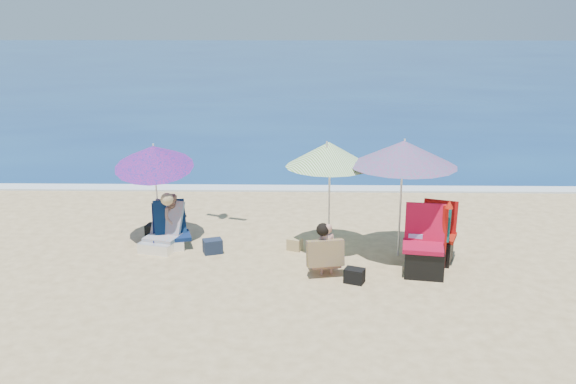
{
  "coord_description": "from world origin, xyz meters",
  "views": [
    {
      "loc": [
        -0.1,
        -9.19,
        4.0
      ],
      "look_at": [
        -0.3,
        1.0,
        1.1
      ],
      "focal_mm": 39.66,
      "sensor_mm": 36.0,
      "label": 1
    }
  ],
  "objects_px": {
    "umbrella_turquoise": "(404,153)",
    "furled_umbrella": "(445,232)",
    "chair_rainbow": "(162,237)",
    "chair_navy": "(168,236)",
    "camp_chair_right": "(435,240)",
    "person_left": "(174,219)",
    "umbrella_striped": "(329,154)",
    "camp_chair_left": "(424,254)",
    "umbrella_blue": "(154,156)",
    "person_center": "(325,250)"
  },
  "relations": [
    {
      "from": "umbrella_turquoise",
      "to": "furled_umbrella",
      "type": "height_order",
      "value": "umbrella_turquoise"
    },
    {
      "from": "camp_chair_right",
      "to": "person_left",
      "type": "xyz_separation_m",
      "value": [
        -4.47,
        0.77,
        0.09
      ]
    },
    {
      "from": "person_center",
      "to": "person_left",
      "type": "xyz_separation_m",
      "value": [
        -2.64,
        1.34,
        0.05
      ]
    },
    {
      "from": "umbrella_striped",
      "to": "umbrella_blue",
      "type": "height_order",
      "value": "umbrella_striped"
    },
    {
      "from": "camp_chair_left",
      "to": "person_left",
      "type": "distance_m",
      "value": 4.39
    },
    {
      "from": "camp_chair_left",
      "to": "chair_navy",
      "type": "bearing_deg",
      "value": 165.15
    },
    {
      "from": "camp_chair_right",
      "to": "person_center",
      "type": "xyz_separation_m",
      "value": [
        -1.82,
        -0.57,
        0.04
      ]
    },
    {
      "from": "umbrella_turquoise",
      "to": "camp_chair_left",
      "type": "bearing_deg",
      "value": -70.48
    },
    {
      "from": "person_left",
      "to": "chair_rainbow",
      "type": "bearing_deg",
      "value": -123.95
    },
    {
      "from": "umbrella_turquoise",
      "to": "umbrella_striped",
      "type": "distance_m",
      "value": 1.23
    },
    {
      "from": "furled_umbrella",
      "to": "camp_chair_left",
      "type": "bearing_deg",
      "value": -157.2
    },
    {
      "from": "person_center",
      "to": "camp_chair_left",
      "type": "bearing_deg",
      "value": 2.28
    },
    {
      "from": "chair_rainbow",
      "to": "person_left",
      "type": "bearing_deg",
      "value": 56.05
    },
    {
      "from": "umbrella_striped",
      "to": "umbrella_blue",
      "type": "relative_size",
      "value": 1.02
    },
    {
      "from": "chair_navy",
      "to": "umbrella_turquoise",
      "type": "bearing_deg",
      "value": -5.12
    },
    {
      "from": "umbrella_blue",
      "to": "umbrella_turquoise",
      "type": "bearing_deg",
      "value": -8.92
    },
    {
      "from": "umbrella_striped",
      "to": "furled_umbrella",
      "type": "bearing_deg",
      "value": -26.3
    },
    {
      "from": "umbrella_turquoise",
      "to": "furled_umbrella",
      "type": "distance_m",
      "value": 1.42
    },
    {
      "from": "umbrella_blue",
      "to": "furled_umbrella",
      "type": "bearing_deg",
      "value": -15.0
    },
    {
      "from": "camp_chair_left",
      "to": "umbrella_striped",
      "type": "bearing_deg",
      "value": 144.96
    },
    {
      "from": "umbrella_turquoise",
      "to": "umbrella_blue",
      "type": "relative_size",
      "value": 1.06
    },
    {
      "from": "umbrella_blue",
      "to": "person_left",
      "type": "distance_m",
      "value": 1.16
    },
    {
      "from": "camp_chair_left",
      "to": "umbrella_turquoise",
      "type": "bearing_deg",
      "value": 109.52
    },
    {
      "from": "camp_chair_left",
      "to": "person_left",
      "type": "bearing_deg",
      "value": 163.02
    },
    {
      "from": "chair_rainbow",
      "to": "person_left",
      "type": "height_order",
      "value": "person_left"
    },
    {
      "from": "umbrella_striped",
      "to": "camp_chair_left",
      "type": "xyz_separation_m",
      "value": [
        1.48,
        -1.04,
        -1.37
      ]
    },
    {
      "from": "umbrella_striped",
      "to": "person_left",
      "type": "bearing_deg",
      "value": 174.86
    },
    {
      "from": "chair_rainbow",
      "to": "camp_chair_left",
      "type": "height_order",
      "value": "camp_chair_left"
    },
    {
      "from": "chair_navy",
      "to": "person_center",
      "type": "distance_m",
      "value": 2.99
    },
    {
      "from": "umbrella_blue",
      "to": "chair_rainbow",
      "type": "bearing_deg",
      "value": -68.24
    },
    {
      "from": "umbrella_turquoise",
      "to": "person_center",
      "type": "xyz_separation_m",
      "value": [
        -1.28,
        -0.84,
        -1.37
      ]
    },
    {
      "from": "umbrella_blue",
      "to": "person_center",
      "type": "xyz_separation_m",
      "value": [
        2.97,
        -1.5,
        -1.15
      ]
    },
    {
      "from": "umbrella_striped",
      "to": "chair_navy",
      "type": "relative_size",
      "value": 2.57
    },
    {
      "from": "camp_chair_right",
      "to": "person_center",
      "type": "bearing_deg",
      "value": -162.64
    },
    {
      "from": "umbrella_blue",
      "to": "person_center",
      "type": "height_order",
      "value": "umbrella_blue"
    },
    {
      "from": "chair_rainbow",
      "to": "person_center",
      "type": "relative_size",
      "value": 1.04
    },
    {
      "from": "chair_rainbow",
      "to": "chair_navy",
      "type": "bearing_deg",
      "value": 51.17
    },
    {
      "from": "umbrella_striped",
      "to": "camp_chair_right",
      "type": "distance_m",
      "value": 2.26
    },
    {
      "from": "person_center",
      "to": "umbrella_turquoise",
      "type": "bearing_deg",
      "value": 33.22
    },
    {
      "from": "camp_chair_right",
      "to": "umbrella_blue",
      "type": "bearing_deg",
      "value": 168.97
    },
    {
      "from": "umbrella_blue",
      "to": "person_center",
      "type": "bearing_deg",
      "value": -26.86
    },
    {
      "from": "umbrella_turquoise",
      "to": "camp_chair_right",
      "type": "bearing_deg",
      "value": -26.2
    },
    {
      "from": "furled_umbrella",
      "to": "chair_navy",
      "type": "height_order",
      "value": "furled_umbrella"
    },
    {
      "from": "umbrella_turquoise",
      "to": "furled_umbrella",
      "type": "relative_size",
      "value": 1.68
    },
    {
      "from": "umbrella_turquoise",
      "to": "furled_umbrella",
      "type": "xyz_separation_m",
      "value": [
        0.61,
        -0.64,
        -1.12
      ]
    },
    {
      "from": "chair_rainbow",
      "to": "person_center",
      "type": "xyz_separation_m",
      "value": [
        2.81,
        -1.1,
        0.2
      ]
    },
    {
      "from": "umbrella_striped",
      "to": "furled_umbrella",
      "type": "relative_size",
      "value": 1.62
    },
    {
      "from": "camp_chair_right",
      "to": "chair_navy",
      "type": "bearing_deg",
      "value": 172.15
    },
    {
      "from": "umbrella_blue",
      "to": "chair_rainbow",
      "type": "relative_size",
      "value": 2.15
    },
    {
      "from": "chair_navy",
      "to": "person_left",
      "type": "xyz_separation_m",
      "value": [
        0.08,
        0.15,
        0.27
      ]
    }
  ]
}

